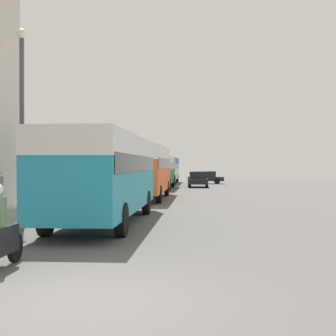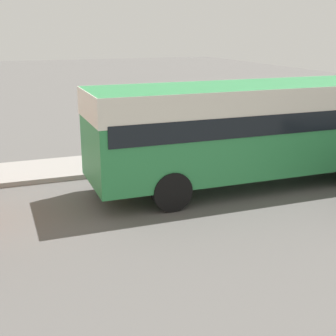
% 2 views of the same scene
% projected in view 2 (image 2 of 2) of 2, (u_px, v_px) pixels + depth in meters
% --- Properties ---
extents(bus_third_in_line, '(2.51, 9.25, 2.87)m').
position_uv_depth(bus_third_in_line, '(253.00, 120.00, 12.97)').
color(bus_third_in_line, '#2D8447').
rests_on(bus_third_in_line, ground_plane).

